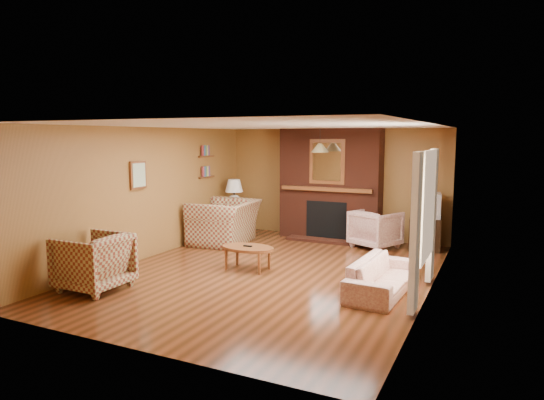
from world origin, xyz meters
The scene contains 20 objects.
floor centered at (0.00, 0.00, 0.00)m, with size 6.50×6.50×0.00m, color #42210E.
ceiling centered at (0.00, 0.00, 2.40)m, with size 6.50×6.50×0.00m, color white.
wall_back centered at (0.00, 3.25, 1.20)m, with size 6.50×6.50×0.00m, color #9B6330.
wall_front centered at (0.00, -3.25, 1.20)m, with size 6.50×6.50×0.00m, color #9B6330.
wall_left centered at (-2.50, 0.00, 1.20)m, with size 6.50×6.50×0.00m, color #9B6330.
wall_right centered at (2.50, 0.00, 1.20)m, with size 6.50×6.50×0.00m, color #9B6330.
fireplace centered at (0.00, 2.98, 1.18)m, with size 2.20×0.82×2.40m.
window_right centered at (2.45, -0.20, 1.13)m, with size 0.10×1.85×2.00m.
bookshelf centered at (-2.44, 1.90, 1.67)m, with size 0.09×0.55×0.71m.
botanical_print centered at (-2.47, -0.30, 1.55)m, with size 0.05×0.40×0.50m.
pendant_light centered at (0.00, 2.30, 2.00)m, with size 0.36×0.36×0.48m.
plaid_loveseat centered at (-1.85, 1.60, 0.45)m, with size 1.38×1.20×0.89m, color maroon.
plaid_armchair centered at (-1.95, -1.92, 0.41)m, with size 0.88×0.91×0.83m, color maroon.
floral_sofa centered at (1.90, -0.25, 0.25)m, with size 1.68×0.66×0.49m, color beige.
floral_armchair centered at (1.12, 2.54, 0.38)m, with size 0.81×0.84×0.76m, color beige.
coffee_table centered at (-0.43, 0.00, 0.35)m, with size 0.93×0.58×0.41m.
side_table centered at (-2.10, 2.45, 0.30)m, with size 0.45×0.45×0.60m, color brown.
table_lamp centered at (-2.10, 2.45, 0.97)m, with size 0.40×0.40×0.67m.
tv_stand centered at (2.05, 2.80, 0.32)m, with size 0.59×0.54×0.65m, color black.
crt_tv centered at (2.05, 2.79, 0.89)m, with size 0.60×0.60×0.48m.
Camera 1 is at (3.37, -7.01, 2.23)m, focal length 32.00 mm.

